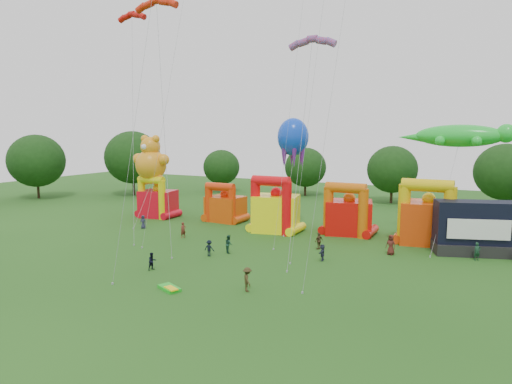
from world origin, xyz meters
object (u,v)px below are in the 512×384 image
at_px(teddy_bear_kite, 147,184).
at_px(spectator_4, 319,241).
at_px(bouncy_castle_0, 157,201).
at_px(spectator_0, 143,222).
at_px(gecko_kite, 450,175).
at_px(stage_trailer, 479,229).
at_px(octopus_kite, 291,167).
at_px(bouncy_castle_2, 275,210).

xyz_separation_m(teddy_bear_kite, spectator_4, (25.88, -4.07, -4.12)).
distance_m(bouncy_castle_0, teddy_bear_kite, 3.63).
bearing_deg(spectator_0, gecko_kite, 0.55).
xyz_separation_m(stage_trailer, octopus_kite, (-20.97, 2.36, 5.17)).
distance_m(bouncy_castle_2, spectator_4, 9.42).
height_order(bouncy_castle_2, teddy_bear_kite, teddy_bear_kite).
xyz_separation_m(bouncy_castle_0, spectator_0, (3.44, -6.86, -1.41)).
relative_size(bouncy_castle_0, spectator_0, 3.52).
height_order(spectator_0, spectator_4, spectator_4).
distance_m(stage_trailer, spectator_0, 37.71).
bearing_deg(spectator_4, stage_trailer, 135.74).
xyz_separation_m(bouncy_castle_2, stage_trailer, (21.94, 0.02, -0.05)).
xyz_separation_m(stage_trailer, spectator_0, (-37.21, -5.91, -1.70)).
relative_size(stage_trailer, octopus_kite, 0.64).
distance_m(bouncy_castle_0, stage_trailer, 40.66).
height_order(teddy_bear_kite, spectator_0, teddy_bear_kite).
xyz_separation_m(bouncy_castle_2, spectator_0, (-15.27, -5.90, -1.76)).
bearing_deg(gecko_kite, bouncy_castle_2, -171.13).
xyz_separation_m(teddy_bear_kite, octopus_kite, (19.37, 3.77, 2.72)).
relative_size(teddy_bear_kite, octopus_kite, 0.85).
bearing_deg(teddy_bear_kite, spectator_4, -8.94).
xyz_separation_m(gecko_kite, octopus_kite, (-17.89, -0.56, 0.30)).
xyz_separation_m(spectator_0, spectator_4, (22.76, 0.44, 0.03)).
height_order(bouncy_castle_0, gecko_kite, gecko_kite).
bearing_deg(spectator_4, octopus_kite, -115.28).
bearing_deg(bouncy_castle_0, spectator_0, -63.40).
xyz_separation_m(gecko_kite, spectator_4, (-11.38, -8.40, -6.54)).
bearing_deg(octopus_kite, spectator_0, -153.00).
distance_m(bouncy_castle_2, spectator_0, 16.46).
bearing_deg(octopus_kite, stage_trailer, -6.43).
relative_size(stage_trailer, gecko_kite, 0.68).
relative_size(bouncy_castle_0, stage_trailer, 0.67).
xyz_separation_m(bouncy_castle_0, stage_trailer, (40.64, -0.95, 0.29)).
distance_m(teddy_bear_kite, gecko_kite, 37.59).
bearing_deg(spectator_0, stage_trailer, -4.94).
bearing_deg(stage_trailer, octopus_kite, 173.57).
bearing_deg(teddy_bear_kite, octopus_kite, 11.00).
bearing_deg(stage_trailer, spectator_4, -159.26).
height_order(stage_trailer, spectator_0, stage_trailer).
bearing_deg(bouncy_castle_2, teddy_bear_kite, -175.69).
xyz_separation_m(bouncy_castle_2, teddy_bear_kite, (-18.40, -1.39, 2.39)).
bearing_deg(spectator_4, bouncy_castle_2, -101.11).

